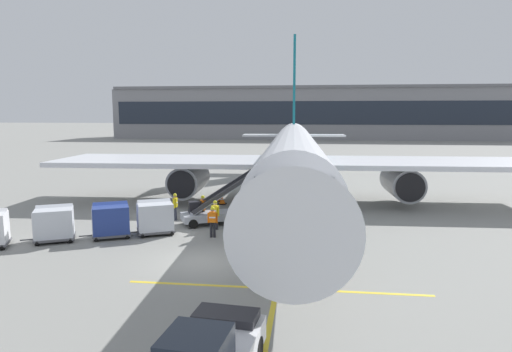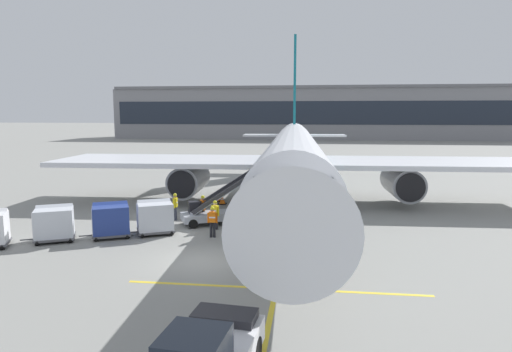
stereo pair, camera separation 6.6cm
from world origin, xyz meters
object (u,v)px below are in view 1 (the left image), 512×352
at_px(ground_crew_marshaller, 203,207).
at_px(ground_crew_by_carts, 213,220).
at_px(belt_loader, 213,209).
at_px(safety_cone_engine_keepout, 222,200).
at_px(parked_airplane, 294,156).
at_px(ground_crew_by_loader, 175,205).
at_px(baggage_cart_lead, 155,216).
at_px(baggage_cart_second, 111,219).
at_px(ground_crew_wingwalker, 215,213).
at_px(safety_cone_wingtip, 217,197).
at_px(baggage_cart_third, 54,223).

bearing_deg(ground_crew_marshaller, ground_crew_by_carts, -67.66).
height_order(belt_loader, safety_cone_engine_keepout, belt_loader).
height_order(parked_airplane, ground_crew_by_carts, parked_airplane).
bearing_deg(ground_crew_by_loader, baggage_cart_lead, -92.68).
xyz_separation_m(baggage_cart_lead, ground_crew_by_loader, (0.16, 3.34, -0.00)).
xyz_separation_m(belt_loader, ground_crew_marshaller, (-0.69, 0.21, 0.07)).
xyz_separation_m(baggage_cart_second, ground_crew_wingwalker, (5.39, 2.36, -0.00)).
bearing_deg(ground_crew_by_carts, parked_airplane, 69.30).
distance_m(safety_cone_engine_keepout, safety_cone_wingtip, 1.28).
bearing_deg(belt_loader, baggage_cart_lead, -135.91).
distance_m(baggage_cart_second, ground_crew_by_loader, 4.93).
bearing_deg(belt_loader, ground_crew_wingwalker, -72.37).
height_order(baggage_cart_third, ground_crew_by_loader, baggage_cart_third).
relative_size(baggage_cart_third, ground_crew_wingwalker, 1.60).
bearing_deg(ground_crew_wingwalker, safety_cone_wingtip, 101.18).
xyz_separation_m(baggage_cart_third, ground_crew_by_carts, (8.30, 1.73, -0.00)).
xyz_separation_m(ground_crew_by_loader, ground_crew_by_carts, (3.27, -3.70, 0.00)).
distance_m(belt_loader, ground_crew_by_loader, 2.70).
xyz_separation_m(ground_crew_by_loader, safety_cone_engine_keepout, (2.00, 5.37, -0.67)).
xyz_separation_m(baggage_cart_second, ground_crew_by_carts, (5.62, 0.64, -0.00)).
relative_size(baggage_cart_third, ground_crew_by_carts, 1.60).
height_order(parked_airplane, ground_crew_by_loader, parked_airplane).
bearing_deg(safety_cone_wingtip, ground_crew_marshaller, -85.36).
distance_m(baggage_cart_second, ground_crew_by_carts, 5.65).
distance_m(baggage_cart_lead, safety_cone_wingtip, 9.96).
bearing_deg(ground_crew_marshaller, safety_cone_engine_keepout, 89.38).
bearing_deg(ground_crew_by_carts, ground_crew_marshaller, 112.34).
height_order(parked_airplane, baggage_cart_second, parked_airplane).
distance_m(belt_loader, ground_crew_marshaller, 0.72).
distance_m(belt_loader, ground_crew_wingwalker, 1.40).
relative_size(belt_loader, safety_cone_wingtip, 6.91).
bearing_deg(baggage_cart_lead, ground_crew_by_loader, 87.32).
xyz_separation_m(baggage_cart_third, ground_crew_wingwalker, (8.07, 3.46, -0.00)).
distance_m(ground_crew_by_carts, safety_cone_wingtip, 10.39).
xyz_separation_m(parked_airplane, ground_crew_wingwalker, (-4.26, -8.94, -2.62)).
height_order(ground_crew_by_loader, ground_crew_wingwalker, same).
height_order(parked_airplane, ground_crew_marshaller, parked_airplane).
distance_m(baggage_cart_third, safety_cone_wingtip, 13.55).
distance_m(parked_airplane, ground_crew_marshaller, 9.51).
bearing_deg(baggage_cart_lead, baggage_cart_second, -155.39).
relative_size(baggage_cart_third, safety_cone_wingtip, 3.78).
height_order(baggage_cart_lead, ground_crew_by_carts, baggage_cart_lead).
distance_m(baggage_cart_third, safety_cone_engine_keepout, 12.90).
xyz_separation_m(baggage_cart_second, safety_cone_engine_keepout, (4.34, 9.70, -0.67)).
height_order(baggage_cart_third, safety_cone_engine_keepout, baggage_cart_third).
distance_m(belt_loader, safety_cone_engine_keepout, 6.07).
xyz_separation_m(ground_crew_wingwalker, safety_cone_wingtip, (-1.67, 8.47, -0.64)).
height_order(ground_crew_by_carts, ground_crew_wingwalker, same).
distance_m(belt_loader, baggage_cart_lead, 3.87).
relative_size(ground_crew_by_carts, safety_cone_wingtip, 2.36).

